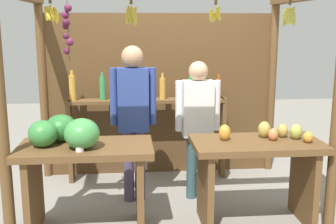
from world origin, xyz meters
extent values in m
plane|color=gray|center=(0.00, 0.00, 0.00)|extent=(12.00, 12.00, 0.00)
cylinder|color=brown|center=(-1.43, -0.86, 1.12)|extent=(0.10, 0.10, 2.24)
cylinder|color=brown|center=(-1.43, 0.86, 1.12)|extent=(0.10, 0.10, 2.24)
cylinder|color=brown|center=(1.43, 0.86, 1.12)|extent=(0.10, 0.10, 2.24)
cube|color=#52381E|center=(0.00, 0.88, 1.01)|extent=(2.87, 0.04, 2.02)
cylinder|color=brown|center=(0.36, -0.70, 2.07)|extent=(0.02, 0.02, 0.06)
ellipsoid|color=yellow|center=(0.38, -0.70, 1.98)|extent=(0.04, 0.08, 0.12)
ellipsoid|color=yellow|center=(0.37, -0.67, 1.95)|extent=(0.07, 0.04, 0.12)
ellipsoid|color=yellow|center=(0.33, -0.68, 1.95)|extent=(0.05, 0.06, 0.12)
ellipsoid|color=yellow|center=(0.33, -0.72, 1.96)|extent=(0.06, 0.06, 0.13)
ellipsoid|color=yellow|center=(0.38, -0.74, 1.96)|extent=(0.07, 0.05, 0.13)
cylinder|color=brown|center=(-1.00, -0.79, 2.07)|extent=(0.02, 0.02, 0.06)
ellipsoid|color=gold|center=(-0.96, -0.79, 1.94)|extent=(0.04, 0.06, 0.13)
ellipsoid|color=gold|center=(-0.99, -0.75, 1.96)|extent=(0.05, 0.05, 0.13)
ellipsoid|color=gold|center=(-1.02, -0.76, 1.97)|extent=(0.06, 0.05, 0.13)
ellipsoid|color=gold|center=(-1.03, -0.79, 1.96)|extent=(0.04, 0.06, 0.13)
ellipsoid|color=gold|center=(-1.03, -0.81, 1.96)|extent=(0.08, 0.07, 0.13)
ellipsoid|color=gold|center=(-0.99, -0.81, 1.97)|extent=(0.07, 0.05, 0.13)
cylinder|color=brown|center=(1.00, -0.71, 2.07)|extent=(0.02, 0.02, 0.06)
ellipsoid|color=#D1CC4C|center=(1.02, -0.72, 1.95)|extent=(0.04, 0.09, 0.15)
ellipsoid|color=#D1CC4C|center=(1.03, -0.70, 1.96)|extent=(0.08, 0.08, 0.15)
ellipsoid|color=#D1CC4C|center=(1.01, -0.67, 1.95)|extent=(0.07, 0.04, 0.15)
ellipsoid|color=#D1CC4C|center=(0.98, -0.68, 1.93)|extent=(0.07, 0.06, 0.15)
ellipsoid|color=#D1CC4C|center=(0.96, -0.70, 1.95)|extent=(0.05, 0.08, 0.15)
ellipsoid|color=#D1CC4C|center=(0.97, -0.73, 1.94)|extent=(0.06, 0.07, 0.15)
ellipsoid|color=#D1CC4C|center=(0.99, -0.74, 1.95)|extent=(0.07, 0.06, 0.15)
ellipsoid|color=#D1CC4C|center=(1.00, -0.75, 1.95)|extent=(0.07, 0.04, 0.15)
ellipsoid|color=#D1CC4C|center=(1.03, -0.74, 1.93)|extent=(0.07, 0.07, 0.15)
cylinder|color=brown|center=(-0.36, -0.72, 2.07)|extent=(0.02, 0.02, 0.06)
ellipsoid|color=gold|center=(-0.33, -0.73, 1.93)|extent=(0.04, 0.07, 0.15)
ellipsoid|color=gold|center=(-0.34, -0.69, 1.96)|extent=(0.07, 0.06, 0.15)
ellipsoid|color=gold|center=(-0.38, -0.70, 1.95)|extent=(0.09, 0.07, 0.15)
ellipsoid|color=gold|center=(-0.39, -0.73, 1.95)|extent=(0.04, 0.07, 0.15)
ellipsoid|color=gold|center=(-0.37, -0.75, 1.96)|extent=(0.06, 0.05, 0.15)
ellipsoid|color=gold|center=(-0.34, -0.76, 1.96)|extent=(0.06, 0.05, 0.15)
cylinder|color=#4C422D|center=(-0.92, -0.42, 1.83)|extent=(0.01, 0.01, 0.55)
sphere|color=#511938|center=(-0.91, -0.43, 2.02)|extent=(0.07, 0.07, 0.07)
sphere|color=#601E42|center=(-0.94, -0.41, 1.96)|extent=(0.07, 0.07, 0.07)
sphere|color=#47142D|center=(-0.94, -0.43, 1.89)|extent=(0.07, 0.07, 0.07)
sphere|color=#47142D|center=(-0.95, -0.41, 1.86)|extent=(0.06, 0.06, 0.06)
sphere|color=#511938|center=(-0.95, -0.44, 1.78)|extent=(0.06, 0.06, 0.06)
sphere|color=#601E42|center=(-0.91, -0.44, 1.72)|extent=(0.07, 0.07, 0.07)
sphere|color=#511938|center=(-0.95, -0.41, 1.64)|extent=(0.06, 0.06, 0.06)
cube|color=brown|center=(-0.79, -0.65, 0.79)|extent=(1.20, 0.64, 0.06)
cube|color=brown|center=(-1.27, -0.65, 0.38)|extent=(0.06, 0.58, 0.76)
cube|color=brown|center=(-0.31, -0.65, 0.38)|extent=(0.06, 0.58, 0.76)
ellipsoid|color=#429347|center=(-0.80, -0.75, 0.95)|extent=(0.43, 0.43, 0.27)
ellipsoid|color=#38843D|center=(-1.15, -0.65, 0.93)|extent=(0.35, 0.35, 0.24)
ellipsoid|color=#2D7533|center=(-1.02, -0.47, 0.94)|extent=(0.33, 0.33, 0.25)
cylinder|color=white|center=(-0.82, -0.83, 0.86)|extent=(0.07, 0.07, 0.09)
cube|color=brown|center=(0.79, -0.65, 0.79)|extent=(1.20, 0.64, 0.06)
cube|color=brown|center=(0.31, -0.65, 0.38)|extent=(0.06, 0.58, 0.76)
cube|color=brown|center=(1.27, -0.65, 0.38)|extent=(0.06, 0.58, 0.76)
ellipsoid|color=#B79E47|center=(1.07, -0.54, 0.88)|extent=(0.12, 0.12, 0.13)
ellipsoid|color=#E07F47|center=(0.94, -0.64, 0.87)|extent=(0.10, 0.10, 0.11)
ellipsoid|color=#B79E47|center=(0.89, -0.53, 0.89)|extent=(0.17, 0.17, 0.16)
ellipsoid|color=#A8B24C|center=(1.17, -0.62, 0.89)|extent=(0.12, 0.12, 0.14)
ellipsoid|color=gold|center=(0.49, -0.59, 0.89)|extent=(0.13, 0.13, 0.15)
ellipsoid|color=gold|center=(1.23, -0.75, 0.87)|extent=(0.09, 0.09, 0.10)
cube|color=brown|center=(-1.11, 0.65, 0.50)|extent=(0.05, 0.20, 1.00)
cube|color=brown|center=(0.76, 0.65, 0.50)|extent=(0.05, 0.20, 1.00)
cube|color=brown|center=(-0.17, 0.65, 0.98)|extent=(1.86, 0.22, 0.04)
cylinder|color=gold|center=(-1.05, 0.65, 1.15)|extent=(0.08, 0.08, 0.30)
cylinder|color=gold|center=(-1.05, 0.65, 1.33)|extent=(0.04, 0.04, 0.06)
cylinder|color=#338C4C|center=(-0.70, 0.65, 1.14)|extent=(0.07, 0.07, 0.27)
cylinder|color=#338C4C|center=(-0.70, 0.65, 1.30)|extent=(0.03, 0.03, 0.06)
cylinder|color=gold|center=(-0.34, 0.65, 1.11)|extent=(0.08, 0.08, 0.22)
cylinder|color=gold|center=(-0.34, 0.65, 1.25)|extent=(0.04, 0.04, 0.06)
cylinder|color=gold|center=(0.01, 0.65, 1.13)|extent=(0.07, 0.07, 0.25)
cylinder|color=gold|center=(0.01, 0.65, 1.28)|extent=(0.03, 0.03, 0.06)
cylinder|color=#338C4C|center=(0.36, 0.65, 1.14)|extent=(0.08, 0.08, 0.27)
cylinder|color=#338C4C|center=(0.36, 0.65, 1.30)|extent=(0.03, 0.03, 0.06)
cylinder|color=#994C1E|center=(0.69, 0.65, 1.12)|extent=(0.07, 0.07, 0.23)
cylinder|color=#994C1E|center=(0.69, 0.65, 1.26)|extent=(0.03, 0.03, 0.06)
cylinder|color=#4C405D|center=(-0.41, -0.01, 0.39)|extent=(0.11, 0.11, 0.78)
cylinder|color=#4C405D|center=(-0.29, -0.01, 0.39)|extent=(0.11, 0.11, 0.78)
cube|color=#2D428C|center=(-0.35, -0.01, 1.11)|extent=(0.32, 0.19, 0.66)
cylinder|color=#2D428C|center=(-0.55, -0.01, 1.15)|extent=(0.08, 0.08, 0.59)
cylinder|color=#2D428C|center=(-0.15, -0.01, 1.15)|extent=(0.08, 0.08, 0.59)
sphere|color=tan|center=(-0.35, -0.01, 1.56)|extent=(0.23, 0.23, 0.23)
cylinder|color=#325054|center=(0.27, 0.00, 0.35)|extent=(0.11, 0.11, 0.71)
cylinder|color=#325054|center=(0.39, 0.00, 0.35)|extent=(0.11, 0.11, 0.71)
cube|color=white|center=(0.33, 0.00, 1.00)|extent=(0.32, 0.19, 0.60)
cylinder|color=white|center=(0.13, 0.00, 1.03)|extent=(0.08, 0.08, 0.54)
cylinder|color=white|center=(0.53, 0.00, 1.03)|extent=(0.08, 0.08, 0.54)
sphere|color=tan|center=(0.33, 0.00, 1.40)|extent=(0.20, 0.20, 0.20)
camera|label=1|loc=(-0.39, -4.31, 1.87)|focal=44.82mm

